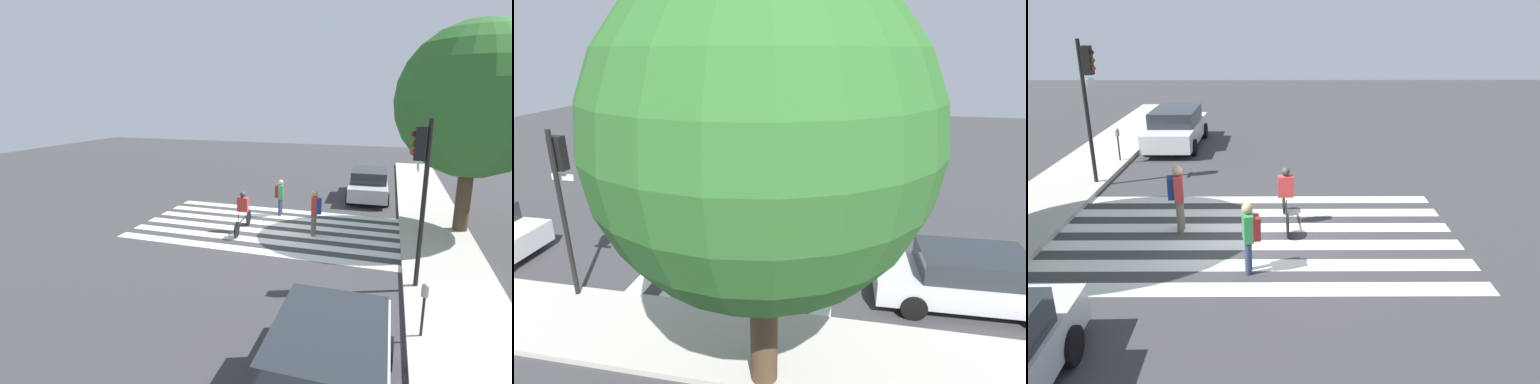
% 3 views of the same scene
% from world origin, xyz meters
% --- Properties ---
extents(ground_plane, '(60.00, 60.00, 0.00)m').
position_xyz_m(ground_plane, '(0.00, 0.00, 0.00)').
color(ground_plane, '#38383A').
extents(sidewalk_curb, '(36.00, 2.50, 0.14)m').
position_xyz_m(sidewalk_curb, '(0.00, 6.25, 0.07)').
color(sidewalk_curb, '#ADA89E').
rests_on(sidewalk_curb, ground_plane).
extents(crosswalk_stripes, '(5.64, 10.00, 0.01)m').
position_xyz_m(crosswalk_stripes, '(-0.00, 0.00, 0.00)').
color(crosswalk_stripes, silver).
rests_on(crosswalk_stripes, ground_plane).
extents(traffic_light, '(0.60, 0.50, 4.56)m').
position_xyz_m(traffic_light, '(3.87, 5.18, 3.19)').
color(traffic_light, black).
rests_on(traffic_light, ground_plane).
extents(parking_meter, '(0.15, 0.15, 1.33)m').
position_xyz_m(parking_meter, '(6.33, 5.29, 1.00)').
color(parking_meter, black).
rests_on(parking_meter, ground_plane).
extents(street_tree, '(5.49, 5.49, 7.69)m').
position_xyz_m(street_tree, '(-1.63, 7.16, 4.93)').
color(street_tree, '#4C3826').
rests_on(street_tree, ground_plane).
extents(pedestrian_child_with_backpack, '(0.47, 0.42, 1.60)m').
position_xyz_m(pedestrian_child_with_backpack, '(-1.82, 0.01, 0.94)').
color(pedestrian_child_with_backpack, navy).
rests_on(pedestrian_child_with_backpack, ground_plane).
extents(pedestrian_adult_tall_backpack, '(0.51, 0.45, 1.75)m').
position_xyz_m(pedestrian_adult_tall_backpack, '(0.35, 1.95, 1.02)').
color(pedestrian_adult_tall_backpack, '#6B6051').
rests_on(pedestrian_adult_tall_backpack, ground_plane).
extents(cyclist_near_curb, '(2.18, 0.41, 1.57)m').
position_xyz_m(cyclist_near_curb, '(0.73, -0.77, 0.86)').
color(cyclist_near_curb, black).
rests_on(cyclist_near_curb, ground_plane).
extents(car_parked_far_curb, '(4.82, 2.10, 1.49)m').
position_xyz_m(car_parked_far_curb, '(-6.27, 3.53, 0.76)').
color(car_parked_far_curb, '#B7B7BC').
rests_on(car_parked_far_curb, ground_plane).
extents(car_parked_dark_suv, '(4.71, 2.06, 1.56)m').
position_xyz_m(car_parked_dark_suv, '(8.91, 3.68, 0.79)').
color(car_parked_dark_suv, silver).
rests_on(car_parked_dark_suv, ground_plane).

